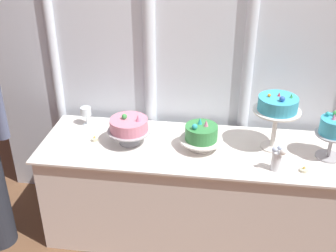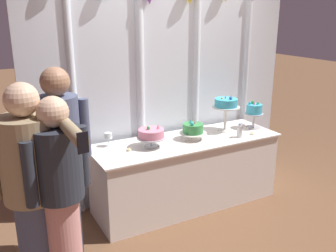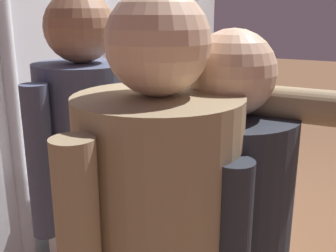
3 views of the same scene
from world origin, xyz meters
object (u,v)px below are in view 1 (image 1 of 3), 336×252
Objects in this scene: flower_vase at (277,159)px; cake_display_rightmost at (334,129)px; wine_glass at (86,112)px; tealight_far_left at (95,139)px; cake_display_midleft at (201,134)px; tealight_near_left at (304,170)px; cake_display_leftmost at (129,126)px; cake_table at (189,191)px; cake_display_midright at (277,107)px.

cake_display_rightmost is at bearing 29.25° from flower_vase.
wine_glass reaches higher than tealight_far_left.
tealight_far_left is at bearing -179.59° from cake_display_midleft.
tealight_far_left is at bearing 172.44° from tealight_near_left.
flower_vase is 3.40× the size of tealight_near_left.
wine_glass is at bearing 164.94° from tealight_near_left.
cake_display_leftmost reaches higher than tealight_far_left.
tealight_far_left is at bearing -179.07° from cake_table.
cake_display_midright is 0.36m from flower_vase.
cake_display_midright is at bearing 7.12° from cake_table.
cake_display_midleft is 5.75× the size of tealight_near_left.
cake_table is 0.67m from cake_display_leftmost.
cake_display_midleft is 0.71× the size of cake_display_midright.
tealight_near_left is (0.66, -0.19, -0.10)m from cake_display_midleft.
cake_table is 0.50m from cake_display_midleft.
wine_glass is at bearing 165.00° from cake_table.
cake_display_rightmost reaches higher than cake_display_midleft.
cake_display_midleft is at bearing 0.41° from tealight_far_left.
cake_display_leftmost reaches higher than flower_vase.
cake_display_leftmost is at bearing -30.34° from wine_glass.
cake_display_leftmost is 0.50m from cake_display_midleft.
tealight_far_left is (-1.60, -0.01, -0.20)m from cake_display_rightmost.
tealight_far_left is (-0.68, -0.01, 0.39)m from cake_table.
tealight_near_left is at bearing 2.34° from flower_vase.
flower_vase is (-0.36, -0.20, -0.13)m from cake_display_rightmost.
cake_display_midleft is 0.70m from tealight_near_left.
tealight_near_left is at bearing -133.44° from cake_display_rightmost.
cake_display_rightmost is 6.35× the size of tealight_near_left.
flower_vase is at bearing -8.94° from tealight_far_left.
tealight_far_left reaches higher than cake_table.
cake_display_leftmost is 2.11× the size of wine_glass.
tealight_near_left is (1.54, -0.42, -0.10)m from wine_glass.
cake_table is 11.94× the size of flower_vase.
flower_vase is at bearing -177.66° from tealight_near_left.
flower_vase reaches higher than wine_glass.
cake_display_rightmost is (0.85, 0.00, 0.10)m from cake_display_midleft.
tealight_near_left is at bearing -7.56° from tealight_far_left.
cake_display_rightmost is 0.33m from tealight_near_left.
cake_display_rightmost is 1.86× the size of flower_vase.
cake_table is 40.66× the size of tealight_near_left.
wine_glass is 3.05× the size of tealight_far_left.
cake_display_leftmost is 6.43× the size of tealight_far_left.
cake_table is 0.89m from cake_display_midright.
wine_glass is at bearing 162.85° from flower_vase.
cake_display_midleft reaches higher than tealight_near_left.
cake_display_midright is at bearing 123.10° from tealight_near_left.
flower_vase is 3.73× the size of tealight_far_left.
flower_vase is at bearing -89.98° from cake_display_midright.
cake_display_midleft reaches higher than flower_vase.
tealight_far_left is at bearing -178.98° from cake_display_leftmost.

